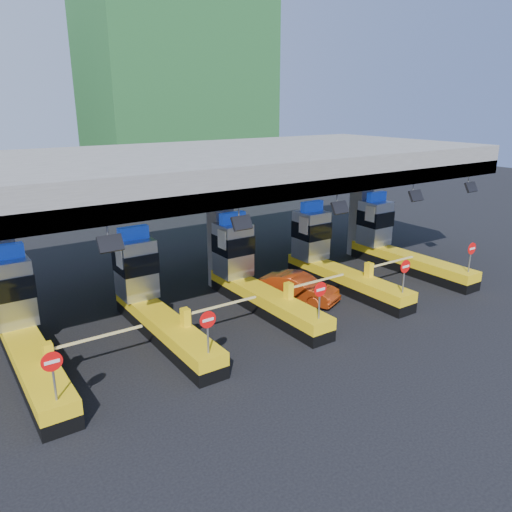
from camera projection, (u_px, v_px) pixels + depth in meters
ground at (254, 305)px, 23.71m from camera, size 120.00×120.00×0.00m
toll_canopy at (220, 169)px, 24.16m from camera, size 28.00×12.09×7.00m
toll_lane_far_left at (22, 327)px, 18.12m from camera, size 4.43×8.00×4.16m
toll_lane_left at (151, 298)px, 20.82m from camera, size 4.43×8.00×4.16m
toll_lane_center at (250, 275)px, 23.52m from camera, size 4.43×8.00×4.16m
toll_lane_right at (329, 258)px, 26.22m from camera, size 4.43×8.00×4.16m
toll_lane_far_right at (393, 243)px, 28.92m from camera, size 4.43×8.00×4.16m
bg_building_scaffold at (175, 53)px, 51.26m from camera, size 18.00×12.00×28.00m
red_car at (299, 288)px, 24.09m from camera, size 2.77×4.11×1.28m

